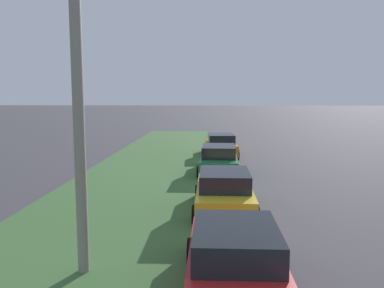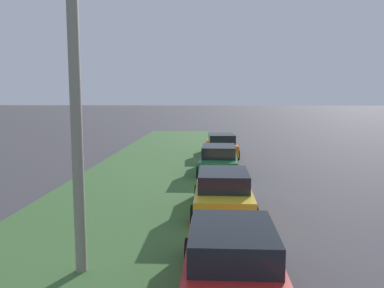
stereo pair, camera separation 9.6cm
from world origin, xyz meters
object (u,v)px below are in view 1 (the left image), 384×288
(parked_car_yellow, at_px, (224,193))
(streetlight, at_px, (95,73))
(parked_car_red, at_px, (235,261))
(parked_car_green, at_px, (219,160))
(parked_car_orange, at_px, (221,146))

(parked_car_yellow, distance_m, streetlight, 6.62)
(parked_car_red, xyz_separation_m, parked_car_green, (12.12, 0.10, 0.00))
(parked_car_yellow, distance_m, parked_car_orange, 12.41)
(parked_car_red, relative_size, streetlight, 0.57)
(parked_car_orange, bearing_deg, parked_car_yellow, 175.85)
(parked_car_yellow, relative_size, parked_car_green, 0.99)
(parked_car_green, relative_size, streetlight, 0.58)
(parked_car_orange, distance_m, streetlight, 17.77)
(parked_car_orange, bearing_deg, parked_car_green, 174.33)
(parked_car_yellow, bearing_deg, parked_car_green, 0.49)
(parked_car_yellow, relative_size, streetlight, 0.57)
(parked_car_yellow, xyz_separation_m, streetlight, (-4.71, 2.86, 3.67))
(parked_car_red, bearing_deg, streetlight, 74.29)
(parked_car_green, height_order, streetlight, streetlight)
(parked_car_red, xyz_separation_m, streetlight, (0.80, 2.90, 3.67))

